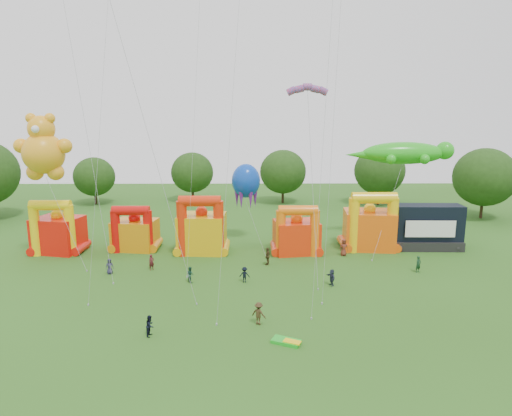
{
  "coord_description": "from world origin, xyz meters",
  "views": [
    {
      "loc": [
        2.63,
        -24.72,
        15.88
      ],
      "look_at": [
        2.97,
        18.0,
        7.03
      ],
      "focal_mm": 32.0,
      "sensor_mm": 36.0,
      "label": 1
    }
  ],
  "objects_px": {
    "bouncy_castle_2": "(202,230)",
    "spectator_0": "(110,266)",
    "teddy_bear_kite": "(58,196)",
    "gecko_kite": "(391,198)",
    "octopus_kite": "(252,211)",
    "bouncy_castle_0": "(57,232)",
    "spectator_4": "(268,256)",
    "stage_trailer": "(425,227)"
  },
  "relations": [
    {
      "from": "bouncy_castle_2",
      "to": "spectator_0",
      "type": "xyz_separation_m",
      "value": [
        -8.54,
        -7.3,
        -1.83
      ]
    },
    {
      "from": "bouncy_castle_2",
      "to": "teddy_bear_kite",
      "type": "xyz_separation_m",
      "value": [
        -14.67,
        -3.73,
        4.73
      ]
    },
    {
      "from": "gecko_kite",
      "to": "spectator_0",
      "type": "bearing_deg",
      "value": -162.8
    },
    {
      "from": "teddy_bear_kite",
      "to": "octopus_kite",
      "type": "xyz_separation_m",
      "value": [
        20.5,
        6.65,
        -3.09
      ]
    },
    {
      "from": "bouncy_castle_0",
      "to": "gecko_kite",
      "type": "distance_m",
      "value": 39.5
    },
    {
      "from": "octopus_kite",
      "to": "bouncy_castle_2",
      "type": "bearing_deg",
      "value": -153.37
    },
    {
      "from": "bouncy_castle_0",
      "to": "spectator_4",
      "type": "bearing_deg",
      "value": -11.07
    },
    {
      "from": "stage_trailer",
      "to": "spectator_4",
      "type": "height_order",
      "value": "stage_trailer"
    },
    {
      "from": "bouncy_castle_2",
      "to": "octopus_kite",
      "type": "xyz_separation_m",
      "value": [
        5.83,
        2.92,
        1.63
      ]
    },
    {
      "from": "spectator_0",
      "to": "gecko_kite",
      "type": "bearing_deg",
      "value": -7.09
    },
    {
      "from": "stage_trailer",
      "to": "spectator_0",
      "type": "height_order",
      "value": "stage_trailer"
    },
    {
      "from": "bouncy_castle_2",
      "to": "spectator_4",
      "type": "height_order",
      "value": "bouncy_castle_2"
    },
    {
      "from": "teddy_bear_kite",
      "to": "bouncy_castle_0",
      "type": "bearing_deg",
      "value": 118.06
    },
    {
      "from": "bouncy_castle_0",
      "to": "stage_trailer",
      "type": "bearing_deg",
      "value": 1.71
    },
    {
      "from": "teddy_bear_kite",
      "to": "stage_trailer",
      "type": "bearing_deg",
      "value": 7.18
    },
    {
      "from": "spectator_0",
      "to": "spectator_4",
      "type": "xyz_separation_m",
      "value": [
        16.04,
        2.72,
        0.16
      ]
    },
    {
      "from": "bouncy_castle_0",
      "to": "octopus_kite",
      "type": "bearing_deg",
      "value": 6.95
    },
    {
      "from": "bouncy_castle_2",
      "to": "spectator_0",
      "type": "relative_size",
      "value": 4.35
    },
    {
      "from": "bouncy_castle_0",
      "to": "octopus_kite",
      "type": "distance_m",
      "value": 22.82
    },
    {
      "from": "bouncy_castle_2",
      "to": "gecko_kite",
      "type": "xyz_separation_m",
      "value": [
        22.53,
        2.33,
        3.38
      ]
    },
    {
      "from": "spectator_0",
      "to": "stage_trailer",
      "type": "bearing_deg",
      "value": -10.28
    },
    {
      "from": "gecko_kite",
      "to": "spectator_0",
      "type": "relative_size",
      "value": 8.59
    },
    {
      "from": "bouncy_castle_0",
      "to": "octopus_kite",
      "type": "relative_size",
      "value": 0.65
    },
    {
      "from": "octopus_kite",
      "to": "spectator_4",
      "type": "distance_m",
      "value": 8.36
    },
    {
      "from": "bouncy_castle_2",
      "to": "spectator_0",
      "type": "bearing_deg",
      "value": -139.5
    },
    {
      "from": "bouncy_castle_2",
      "to": "gecko_kite",
      "type": "bearing_deg",
      "value": 5.89
    },
    {
      "from": "stage_trailer",
      "to": "spectator_4",
      "type": "relative_size",
      "value": 4.41
    },
    {
      "from": "bouncy_castle_2",
      "to": "spectator_0",
      "type": "distance_m",
      "value": 11.38
    },
    {
      "from": "bouncy_castle_0",
      "to": "octopus_kite",
      "type": "xyz_separation_m",
      "value": [
        22.58,
        2.75,
        1.82
      ]
    },
    {
      "from": "spectator_4",
      "to": "stage_trailer",
      "type": "bearing_deg",
      "value": 129.96
    },
    {
      "from": "octopus_kite",
      "to": "spectator_4",
      "type": "height_order",
      "value": "octopus_kite"
    },
    {
      "from": "spectator_4",
      "to": "spectator_0",
      "type": "bearing_deg",
      "value": -58.0
    },
    {
      "from": "teddy_bear_kite",
      "to": "spectator_4",
      "type": "relative_size",
      "value": 8.38
    },
    {
      "from": "spectator_0",
      "to": "spectator_4",
      "type": "height_order",
      "value": "spectator_4"
    },
    {
      "from": "bouncy_castle_0",
      "to": "bouncy_castle_2",
      "type": "height_order",
      "value": "bouncy_castle_2"
    },
    {
      "from": "stage_trailer",
      "to": "gecko_kite",
      "type": "bearing_deg",
      "value": 167.85
    },
    {
      "from": "spectator_0",
      "to": "octopus_kite",
      "type": "bearing_deg",
      "value": 11.12
    },
    {
      "from": "teddy_bear_kite",
      "to": "octopus_kite",
      "type": "relative_size",
      "value": 1.62
    },
    {
      "from": "stage_trailer",
      "to": "gecko_kite",
      "type": "relative_size",
      "value": 0.62
    },
    {
      "from": "bouncy_castle_2",
      "to": "spectator_4",
      "type": "relative_size",
      "value": 3.62
    },
    {
      "from": "stage_trailer",
      "to": "gecko_kite",
      "type": "distance_m",
      "value": 5.35
    },
    {
      "from": "teddy_bear_kite",
      "to": "spectator_4",
      "type": "bearing_deg",
      "value": -2.19
    }
  ]
}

